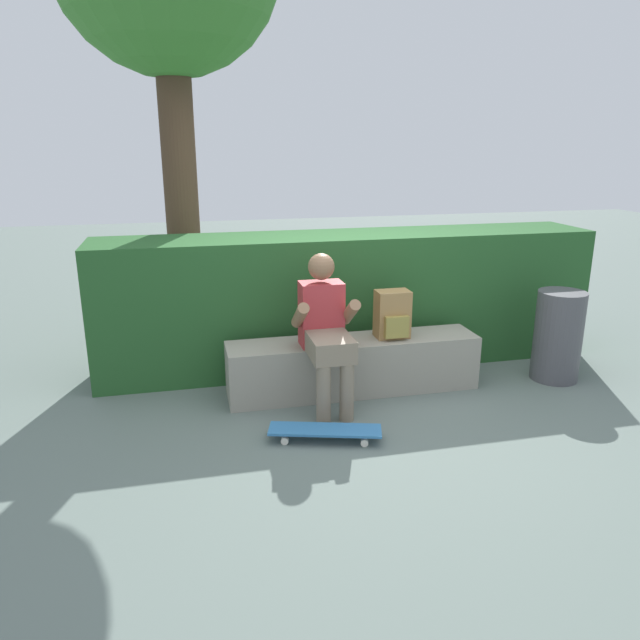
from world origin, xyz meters
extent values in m
plane|color=slate|center=(0.00, 0.00, 0.00)|extent=(24.00, 24.00, 0.00)
cube|color=gray|center=(0.00, 0.30, 0.23)|extent=(2.12, 0.43, 0.46)
cube|color=#B73338|center=(-0.30, 0.24, 0.72)|extent=(0.34, 0.22, 0.52)
sphere|color=#8C6647|center=(-0.30, 0.24, 1.11)|extent=(0.21, 0.21, 0.21)
cube|color=gray|center=(-0.30, -0.07, 0.55)|extent=(0.32, 0.40, 0.17)
cylinder|color=gray|center=(-0.39, -0.22, 0.23)|extent=(0.11, 0.11, 0.46)
cylinder|color=gray|center=(-0.21, -0.22, 0.23)|extent=(0.11, 0.11, 0.46)
cylinder|color=#8C6647|center=(-0.50, 0.10, 0.76)|extent=(0.09, 0.33, 0.27)
cylinder|color=#8C6647|center=(-0.10, 0.10, 0.76)|extent=(0.09, 0.33, 0.27)
cube|color=teal|center=(-0.44, -0.50, 0.08)|extent=(0.82, 0.42, 0.02)
cylinder|color=silver|center=(-0.15, -0.51, 0.03)|extent=(0.06, 0.05, 0.05)
cylinder|color=silver|center=(-0.19, -0.65, 0.03)|extent=(0.06, 0.05, 0.05)
cylinder|color=silver|center=(-0.69, -0.35, 0.03)|extent=(0.06, 0.05, 0.05)
cylinder|color=silver|center=(-0.73, -0.49, 0.03)|extent=(0.06, 0.05, 0.05)
cube|color=#A37A47|center=(0.33, 0.30, 0.66)|extent=(0.28, 0.18, 0.40)
cube|color=#9B8D3F|center=(0.33, 0.19, 0.58)|extent=(0.20, 0.05, 0.18)
cube|color=#255627|center=(0.16, 1.02, 0.62)|extent=(4.62, 0.74, 1.23)
cylinder|color=#473323|center=(-1.32, 1.76, 1.62)|extent=(0.32, 0.32, 3.25)
cylinder|color=#4C4C51|center=(1.83, 0.16, 0.40)|extent=(0.41, 0.41, 0.80)
camera|label=1|loc=(-1.35, -4.23, 2.05)|focal=33.54mm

